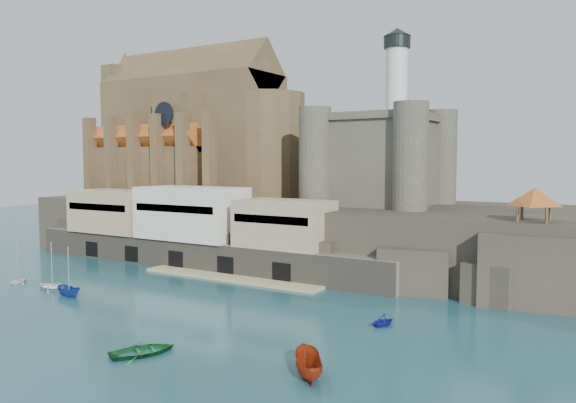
% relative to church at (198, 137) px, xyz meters
% --- Properties ---
extents(ground, '(300.00, 300.00, 0.00)m').
position_rel_church_xyz_m(ground, '(24.13, -41.85, -22.13)').
color(ground, '#18454F').
rests_on(ground, ground).
extents(promontory, '(100.00, 36.00, 10.00)m').
position_rel_church_xyz_m(promontory, '(23.94, -2.48, -17.20)').
color(promontory, black).
rests_on(promontory, ground).
extents(quay, '(70.00, 12.00, 13.05)m').
position_rel_church_xyz_m(quay, '(13.94, -18.78, -16.06)').
color(quay, '#645D50').
rests_on(quay, ground).
extents(church, '(47.00, 25.93, 30.51)m').
position_rel_church_xyz_m(church, '(0.00, 0.00, 0.00)').
color(church, '#4D3B23').
rests_on(church, promontory).
extents(castle_keep, '(21.20, 21.20, 29.30)m').
position_rel_church_xyz_m(castle_keep, '(40.21, -0.78, -3.81)').
color(castle_keep, '#454236').
rests_on(castle_keep, promontory).
extents(rock_outcrop, '(14.50, 10.50, 8.70)m').
position_rel_church_xyz_m(rock_outcrop, '(66.13, -16.01, -18.11)').
color(rock_outcrop, black).
rests_on(rock_outcrop, ground).
extents(pavilion, '(6.40, 6.40, 5.40)m').
position_rel_church_xyz_m(pavilion, '(66.13, -15.85, -9.40)').
color(pavilion, '#4D3B23').
rests_on(pavilion, rock_outcrop).
extents(boat_2, '(1.95, 1.91, 4.47)m').
position_rel_church_xyz_m(boat_2, '(14.77, -42.98, -22.13)').
color(boat_2, navy).
rests_on(boat_2, ground).
extents(boat_3, '(4.28, 3.11, 5.91)m').
position_rel_church_xyz_m(boat_3, '(38.94, -53.72, -22.13)').
color(boat_3, '#19622D').
rests_on(boat_3, ground).
extents(boat_4, '(2.62, 1.68, 2.95)m').
position_rel_church_xyz_m(boat_4, '(2.36, -41.95, -22.13)').
color(boat_4, white).
rests_on(boat_4, ground).
extents(boat_5, '(2.98, 2.99, 5.61)m').
position_rel_church_xyz_m(boat_5, '(54.13, -50.47, -22.13)').
color(boat_5, maroon).
rests_on(boat_5, ground).
extents(boat_6, '(1.33, 4.02, 5.56)m').
position_rel_church_xyz_m(boat_6, '(9.19, -41.40, -22.13)').
color(boat_6, white).
rests_on(boat_6, ground).
extents(boat_7, '(3.06, 2.48, 3.07)m').
position_rel_church_xyz_m(boat_7, '(54.13, -34.32, -22.13)').
color(boat_7, navy).
rests_on(boat_7, ground).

